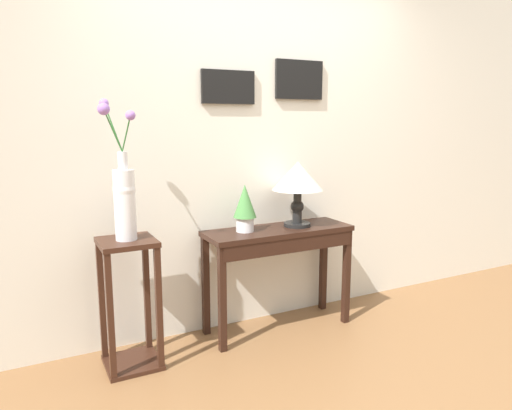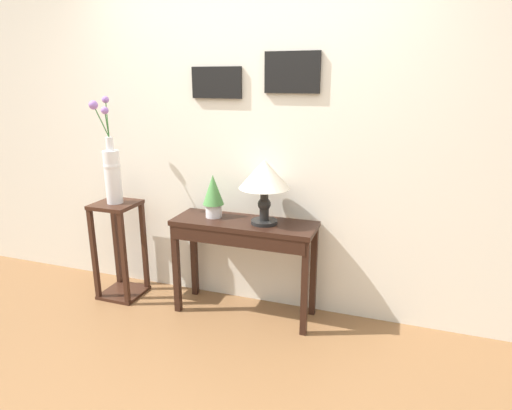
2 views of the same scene
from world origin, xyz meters
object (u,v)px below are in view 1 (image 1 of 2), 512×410
potted_plant_on_console (245,206)px  pedestal_stand_left (130,304)px  table_lamp (298,179)px  flower_vase_tall (124,194)px  console_table (280,246)px

potted_plant_on_console → pedestal_stand_left: bearing=-174.4°
potted_plant_on_console → table_lamp: bearing=-3.1°
table_lamp → flower_vase_tall: flower_vase_tall is taller
potted_plant_on_console → flower_vase_tall: flower_vase_tall is taller
potted_plant_on_console → pedestal_stand_left: 0.96m
table_lamp → flower_vase_tall: bearing=-177.2°
pedestal_stand_left → flower_vase_tall: bearing=-171.8°
potted_plant_on_console → flower_vase_tall: bearing=-174.4°
console_table → potted_plant_on_console: bearing=170.2°
pedestal_stand_left → table_lamp: bearing=2.7°
pedestal_stand_left → flower_vase_tall: (-0.00, -0.00, 0.67)m
pedestal_stand_left → flower_vase_tall: 0.67m
flower_vase_tall → table_lamp: bearing=2.8°
table_lamp → pedestal_stand_left: 1.38m
table_lamp → pedestal_stand_left: (-1.21, -0.06, -0.67)m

